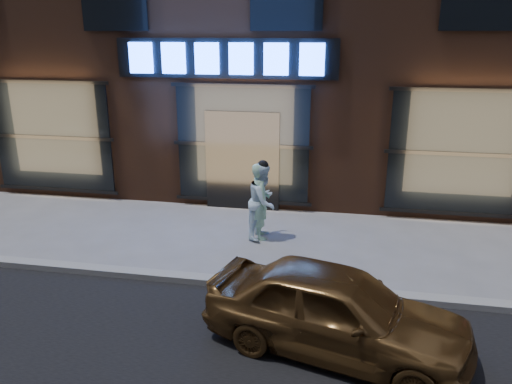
# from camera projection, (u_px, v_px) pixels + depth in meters

# --- Properties ---
(ground) EXTENTS (90.00, 90.00, 0.00)m
(ground) POSITION_uv_depth(u_px,v_px,m) (196.00, 282.00, 8.74)
(ground) COLOR slate
(ground) RESTS_ON ground
(curb) EXTENTS (60.00, 0.25, 0.12)m
(curb) POSITION_uv_depth(u_px,v_px,m) (196.00, 279.00, 8.72)
(curb) COLOR gray
(curb) RESTS_ON ground
(man_bowtie) EXTENTS (0.58, 0.70, 1.63)m
(man_bowtie) POSITION_uv_depth(u_px,v_px,m) (260.00, 201.00, 10.40)
(man_bowtie) COLOR #9DCEAD
(man_bowtie) RESTS_ON ground
(man_cap) EXTENTS (0.78, 0.91, 1.62)m
(man_cap) POSITION_uv_depth(u_px,v_px,m) (263.00, 201.00, 10.42)
(man_cap) COLOR white
(man_cap) RESTS_ON ground
(gold_sedan) EXTENTS (3.83, 2.32, 1.22)m
(gold_sedan) POSITION_uv_depth(u_px,v_px,m) (336.00, 310.00, 6.71)
(gold_sedan) COLOR brown
(gold_sedan) RESTS_ON ground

